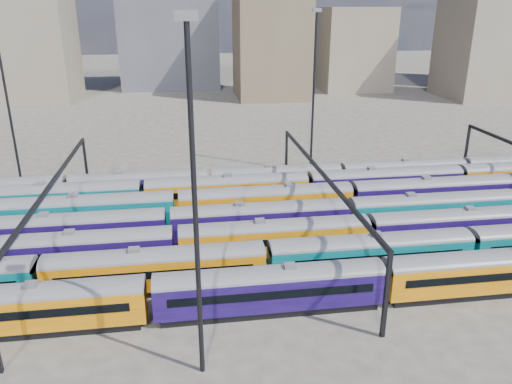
{
  "coord_description": "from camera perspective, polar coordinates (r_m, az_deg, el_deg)",
  "views": [
    {
      "loc": [
        -5.44,
        -52.83,
        25.8
      ],
      "look_at": [
        3.44,
        7.67,
        3.0
      ],
      "focal_mm": 35.0,
      "sensor_mm": 36.0,
      "label": 1
    }
  ],
  "objects": [
    {
      "name": "mast_3",
      "position": [
        80.38,
        6.62,
        11.85
      ],
      "size": [
        1.4,
        0.5,
        25.6
      ],
      "color": "black",
      "rests_on": "ground"
    },
    {
      "name": "rake_5",
      "position": [
        67.09,
        -3.31,
        0.43
      ],
      "size": [
        155.19,
        3.24,
        5.47
      ],
      "color": "black",
      "rests_on": "ground"
    },
    {
      "name": "gantry_1",
      "position": [
        58.0,
        -22.37,
        -0.29
      ],
      "size": [
        0.35,
        40.35,
        8.03
      ],
      "color": "black",
      "rests_on": "ground"
    },
    {
      "name": "rake_1",
      "position": [
        49.19,
        1.2,
        -7.51
      ],
      "size": [
        126.92,
        3.09,
        5.22
      ],
      "color": "black",
      "rests_on": "ground"
    },
    {
      "name": "mast_2",
      "position": [
        33.02,
        -7.03,
        -0.7
      ],
      "size": [
        1.4,
        0.5,
        25.6
      ],
      "color": "black",
      "rests_on": "ground"
    },
    {
      "name": "ground",
      "position": [
        59.04,
        -2.23,
        -5.48
      ],
      "size": [
        500.0,
        500.0,
        0.0
      ],
      "primitive_type": "plane",
      "color": "#45403A",
      "rests_on": "ground"
    },
    {
      "name": "gantry_2",
      "position": [
        58.23,
        7.51,
        1.21
      ],
      "size": [
        0.35,
        40.35,
        8.03
      ],
      "color": "black",
      "rests_on": "ground"
    },
    {
      "name": "rake_4",
      "position": [
        65.63,
        10.83,
        -0.36
      ],
      "size": [
        133.81,
        3.26,
        5.5
      ],
      "color": "black",
      "rests_on": "ground"
    },
    {
      "name": "rake_3",
      "position": [
        57.68,
        -10.01,
        -3.43
      ],
      "size": [
        127.56,
        3.11,
        5.24
      ],
      "color": "black",
      "rests_on": "ground"
    },
    {
      "name": "rake_6",
      "position": [
        72.02,
        -13.17,
        1.03
      ],
      "size": [
        136.33,
        2.85,
        4.79
      ],
      "color": "black",
      "rests_on": "ground"
    },
    {
      "name": "rake_2",
      "position": [
        53.13,
        -9.17,
        -5.58
      ],
      "size": [
        126.01,
        3.07,
        5.18
      ],
      "color": "black",
      "rests_on": "ground"
    },
    {
      "name": "mast_1",
      "position": [
        79.64,
        -26.62,
        9.79
      ],
      "size": [
        1.4,
        0.5,
        25.6
      ],
      "color": "black",
      "rests_on": "ground"
    },
    {
      "name": "rake_0",
      "position": [
        44.47,
        -12.11,
        -11.35
      ],
      "size": [
        125.37,
        3.06,
        5.15
      ],
      "color": "black",
      "rests_on": "ground"
    }
  ]
}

